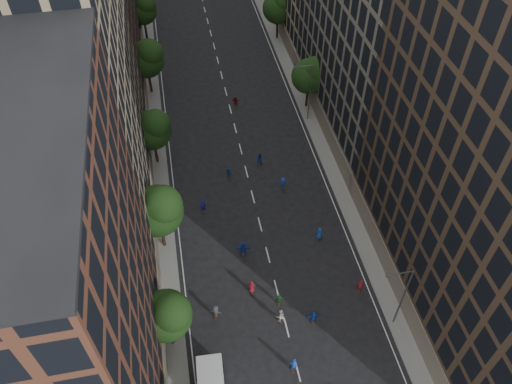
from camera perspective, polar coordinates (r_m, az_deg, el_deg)
ground at (r=67.63m, az=-1.70°, el=4.67°), size 240.00×240.00×0.00m
sidewalk_left at (r=73.01m, az=-12.12°, el=7.28°), size 4.00×105.00×0.15m
sidewalk_right at (r=75.45m, az=6.45°, el=9.60°), size 4.00×105.00×0.15m
bldg_left_a at (r=38.41m, az=-23.72°, el=-11.40°), size 14.00×22.00×30.00m
bldg_left_b at (r=54.08m, az=-21.85°, el=11.67°), size 14.00×26.00×34.00m
bldg_left_c at (r=75.40m, az=-19.82°, el=19.63°), size 14.00×20.00×28.00m
bldg_right_b at (r=66.42m, az=14.71°, el=19.61°), size 14.00×28.00×33.00m
tree_left_1 at (r=46.31m, az=-10.06°, el=-13.64°), size 4.80×4.80×8.21m
tree_left_2 at (r=52.79m, az=-11.04°, el=-1.95°), size 5.60×5.60×9.45m
tree_left_3 at (r=63.41m, az=-11.73°, el=7.12°), size 5.00×5.00×8.58m
tree_left_4 at (r=76.39m, az=-12.36°, el=14.78°), size 5.40×5.40×9.08m
tree_left_5 at (r=90.68m, az=-12.78°, el=19.75°), size 4.80×4.80×8.33m
tree_right_a at (r=72.37m, az=6.26°, el=13.22°), size 5.00×5.00×8.39m
tree_right_b at (r=88.94m, az=2.68°, el=20.45°), size 5.20×5.20×8.83m
streetlamp_near at (r=49.00m, az=16.31°, el=-11.24°), size 2.64×0.22×9.06m
streetlamp_far at (r=70.12m, az=6.04°, el=11.56°), size 2.64×0.22×9.06m
skater_1 at (r=48.70m, az=4.31°, el=-19.11°), size 0.75×0.54×1.93m
skater_5 at (r=51.26m, az=6.58°, el=-14.02°), size 1.52×0.50×1.63m
skater_6 at (r=52.71m, az=-0.51°, el=-10.79°), size 0.84×0.58×1.66m
skater_7 at (r=53.84m, az=11.81°, el=-10.40°), size 0.75×0.60×1.79m
skater_8 at (r=50.97m, az=2.80°, el=-13.97°), size 0.97×0.82×1.79m
skater_9 at (r=51.32m, az=-4.64°, el=-13.50°), size 1.28×0.98×1.74m
skater_10 at (r=52.07m, az=2.64°, el=-12.15°), size 0.95×0.54×1.53m
skater_11 at (r=55.36m, az=-1.47°, el=-6.52°), size 1.85×0.93×1.91m
skater_12 at (r=57.35m, az=7.23°, el=-4.71°), size 0.90×0.76×1.57m
skater_13 at (r=59.76m, az=-6.11°, el=-1.57°), size 0.79×0.66×1.84m
skater_14 at (r=65.27m, az=0.39°, el=3.81°), size 0.99×0.88×1.69m
skater_15 at (r=62.30m, az=3.08°, el=1.03°), size 1.10×0.79×1.54m
skater_16 at (r=63.36m, az=-3.12°, el=2.09°), size 1.04×0.55×1.68m
skater_17 at (r=75.06m, az=-2.38°, el=10.30°), size 1.46×0.70×1.51m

